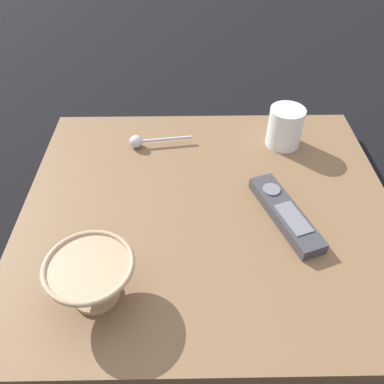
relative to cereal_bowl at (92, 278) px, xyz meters
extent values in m
plane|color=black|center=(0.18, -0.17, -0.09)|extent=(6.00, 6.00, 0.00)
cube|color=brown|center=(0.18, -0.17, -0.06)|extent=(0.60, 0.66, 0.05)
cylinder|color=tan|center=(0.00, 0.00, -0.04)|extent=(0.07, 0.07, 0.01)
cone|color=tan|center=(0.00, 0.00, 0.00)|extent=(0.13, 0.13, 0.06)
torus|color=tan|center=(0.00, 0.00, 0.03)|extent=(0.12, 0.12, 0.01)
cylinder|color=white|center=(0.36, -0.34, 0.00)|extent=(0.07, 0.07, 0.08)
cylinder|color=silver|center=(0.37, -0.09, -0.03)|extent=(0.02, 0.11, 0.01)
sphere|color=silver|center=(0.36, -0.03, -0.03)|extent=(0.03, 0.03, 0.03)
cube|color=#38383D|center=(0.15, -0.30, -0.03)|extent=(0.19, 0.11, 0.02)
cylinder|color=slate|center=(0.20, -0.28, -0.02)|extent=(0.03, 0.03, 0.00)
cube|color=slate|center=(0.13, -0.31, -0.02)|extent=(0.08, 0.06, 0.00)
camera|label=1|loc=(-0.32, -0.13, 0.46)|focal=36.88mm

